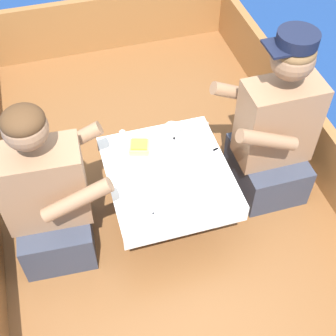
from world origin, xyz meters
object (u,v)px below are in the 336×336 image
Objects in this scene: person_port at (49,198)px; person_starboard at (274,133)px; coffee_cup_starboard at (172,129)px; coffee_cup_port at (203,195)px; sandwich at (139,147)px.

person_starboard is at bearing 6.75° from person_port.
person_starboard is 10.76× the size of coffee_cup_starboard.
coffee_cup_starboard is at bearing 92.14° from coffee_cup_port.
person_starboard reaches higher than person_port.
sandwich is (-0.72, 0.12, -0.02)m from person_starboard.
person_port is 10.85× the size of coffee_cup_port.
coffee_cup_port is at bearing -12.58° from person_port.
coffee_cup_starboard is (0.20, 0.08, 0.00)m from sandwich.
sandwich is 1.45× the size of coffee_cup_port.
coffee_cup_starboard is at bearing 24.00° from person_port.
person_starboard reaches higher than sandwich.
person_starboard is at bearing -9.42° from sandwich.
person_starboard is 0.73m from sandwich.
person_starboard reaches higher than coffee_cup_port.
sandwich is 0.22m from coffee_cup_starboard.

